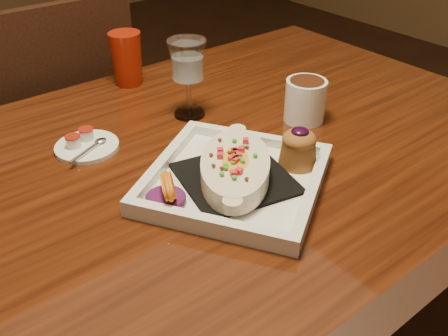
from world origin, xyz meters
TOP-DOWN VIEW (x-y plane):
  - table at (0.00, 0.00)m, footprint 1.50×0.90m
  - chair_far at (-0.00, 0.63)m, footprint 0.42×0.42m
  - plate at (0.05, -0.11)m, footprint 0.39×0.39m
  - coffee_mug at (0.31, -0.01)m, footprint 0.12×0.08m
  - goblet at (0.13, 0.15)m, footprint 0.08×0.08m
  - saucer at (-0.10, 0.16)m, footprint 0.12×0.12m
  - red_tumbler at (0.12, 0.38)m, footprint 0.07×0.07m

SIDE VIEW (x-z plane):
  - chair_far at x=0.00m, z-range 0.04..0.97m
  - table at x=0.00m, z-range 0.28..1.03m
  - saucer at x=-0.10m, z-range 0.72..0.80m
  - plate at x=0.05m, z-range 0.73..0.82m
  - coffee_mug at x=0.31m, z-range 0.75..0.84m
  - red_tumbler at x=0.12m, z-range 0.75..0.87m
  - goblet at x=0.13m, z-range 0.78..0.95m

